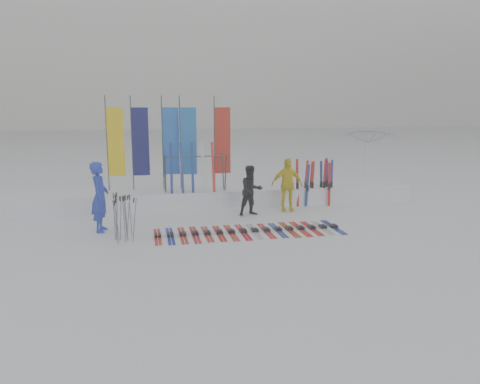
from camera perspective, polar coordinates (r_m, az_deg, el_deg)
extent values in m
plane|color=white|center=(12.17, 0.60, -6.01)|extent=(120.00, 120.00, 0.00)
cube|color=white|center=(16.50, -2.78, -0.56)|extent=(14.00, 1.60, 0.60)
imported|color=#1F36B9|center=(13.47, -16.72, -0.58)|extent=(0.52, 0.75, 1.95)
imported|color=black|center=(14.85, 1.36, 0.18)|extent=(0.89, 0.76, 1.60)
imported|color=yellow|center=(15.53, 5.74, 0.90)|extent=(1.08, 0.54, 1.77)
imported|color=white|center=(19.58, 15.26, 3.80)|extent=(3.16, 3.21, 2.61)
cube|color=red|center=(12.72, -10.01, -5.28)|extent=(0.17, 1.61, 0.07)
cube|color=navy|center=(12.73, -8.50, -5.22)|extent=(0.17, 1.68, 0.07)
cube|color=red|center=(12.75, -7.00, -5.16)|extent=(0.17, 1.66, 0.07)
cube|color=red|center=(12.78, -5.50, -5.09)|extent=(0.17, 1.70, 0.07)
cube|color=#AD1C0D|center=(12.82, -4.02, -5.02)|extent=(0.17, 1.59, 0.07)
cube|color=#AD190D|center=(12.87, -2.54, -4.95)|extent=(0.17, 1.61, 0.07)
cube|color=red|center=(12.92, -1.08, -4.87)|extent=(0.17, 1.67, 0.07)
cube|color=red|center=(12.98, 0.38, -4.80)|extent=(0.17, 1.68, 0.07)
cube|color=#B1B3B8|center=(13.05, 1.81, -4.72)|extent=(0.17, 1.63, 0.07)
cube|color=red|center=(13.13, 3.23, -4.63)|extent=(0.17, 1.61, 0.07)
cube|color=navy|center=(13.22, 4.63, -4.55)|extent=(0.17, 1.58, 0.07)
cube|color=#B1260E|center=(13.31, 6.01, -4.47)|extent=(0.17, 1.68, 0.07)
cube|color=red|center=(13.42, 7.38, -4.38)|extent=(0.17, 1.66, 0.07)
cube|color=red|center=(13.53, 8.72, -4.29)|extent=(0.17, 1.61, 0.07)
cube|color=#AFB1B6|center=(13.64, 10.03, -4.20)|extent=(0.17, 1.58, 0.07)
cube|color=navy|center=(13.77, 11.33, -4.12)|extent=(0.17, 1.65, 0.07)
cylinder|color=#595B60|center=(12.52, -14.84, -3.00)|extent=(0.12, 0.13, 1.22)
cylinder|color=#595B60|center=(12.42, -13.71, -3.05)|extent=(0.04, 0.11, 1.23)
cylinder|color=#595B60|center=(12.47, -14.80, -3.24)|extent=(0.09, 0.12, 1.14)
cylinder|color=#595B60|center=(12.44, -14.33, -3.12)|extent=(0.08, 0.12, 1.20)
cylinder|color=#595B60|center=(12.85, -14.76, -2.65)|extent=(0.07, 0.03, 1.23)
cylinder|color=#595B60|center=(12.83, -13.21, -2.79)|extent=(0.07, 0.05, 1.14)
cylinder|color=#595B60|center=(12.21, -12.72, -3.33)|extent=(0.15, 0.12, 1.18)
cylinder|color=#595B60|center=(12.78, -13.45, -2.84)|extent=(0.13, 0.15, 1.14)
cylinder|color=#595B60|center=(12.19, -14.93, -3.56)|extent=(0.11, 0.06, 1.14)
cylinder|color=#595B60|center=(12.61, -13.80, -2.98)|extent=(0.06, 0.09, 1.17)
cylinder|color=#595B60|center=(12.38, -13.95, -3.16)|extent=(0.06, 0.15, 1.20)
cylinder|color=#595B60|center=(12.65, -15.07, -2.84)|extent=(0.02, 0.13, 1.24)
cylinder|color=#383A3F|center=(16.40, -15.90, 5.69)|extent=(0.04, 0.04, 3.20)
cube|color=yellow|center=(16.38, -14.90, 5.90)|extent=(0.55, 0.03, 2.30)
cylinder|color=#383A3F|center=(16.32, -13.03, 5.80)|extent=(0.04, 0.04, 3.20)
cube|color=#0B0E52|center=(16.31, -12.01, 6.01)|extent=(0.55, 0.03, 2.30)
cylinder|color=#383A3F|center=(16.38, -9.41, 5.94)|extent=(0.04, 0.04, 3.20)
cube|color=blue|center=(16.39, -8.40, 6.14)|extent=(0.55, 0.03, 2.30)
cylinder|color=#383A3F|center=(16.26, -7.30, 5.96)|extent=(0.04, 0.04, 3.20)
cube|color=blue|center=(16.28, -6.28, 6.17)|extent=(0.55, 0.03, 2.30)
cylinder|color=#383A3F|center=(16.45, -3.13, 6.08)|extent=(0.04, 0.04, 3.20)
cube|color=red|center=(16.49, -2.13, 6.28)|extent=(0.55, 0.03, 2.30)
cylinder|color=#383A3F|center=(15.53, -9.07, 2.09)|extent=(0.04, 0.30, 1.23)
cylinder|color=#383A3F|center=(16.02, -9.15, 2.34)|extent=(0.04, 0.30, 1.23)
cylinder|color=#383A3F|center=(15.74, -1.78, 2.32)|extent=(0.04, 0.30, 1.23)
cylinder|color=#383A3F|center=(16.23, -2.08, 2.57)|extent=(0.04, 0.30, 1.23)
cylinder|color=#383A3F|center=(15.78, -5.53, 4.33)|extent=(2.00, 0.04, 0.04)
cube|color=red|center=(16.75, 8.65, 1.10)|extent=(0.09, 0.04, 1.52)
cube|color=silver|center=(17.03, 10.43, 1.21)|extent=(0.09, 0.04, 1.53)
cube|color=red|center=(16.59, 8.81, 1.05)|extent=(0.09, 0.02, 1.55)
cube|color=red|center=(16.73, 10.24, 1.19)|extent=(0.09, 0.03, 1.61)
cube|color=navy|center=(16.90, 10.58, 1.31)|extent=(0.09, 0.04, 1.63)
cube|color=red|center=(16.31, 7.01, 1.11)|extent=(0.09, 0.04, 1.65)
cube|color=navy|center=(16.33, 8.21, 0.78)|extent=(0.09, 0.03, 1.47)
cube|color=navy|center=(16.85, 11.07, 1.18)|extent=(0.09, 0.03, 1.58)
cube|color=silver|center=(17.04, 10.37, 1.43)|extent=(0.09, 0.04, 1.66)
cube|color=red|center=(16.58, 8.01, 1.13)|extent=(0.09, 0.03, 1.59)
cube|color=navy|center=(16.85, 9.87, 1.15)|extent=(0.09, 0.04, 1.54)
cube|color=red|center=(16.55, 10.82, 0.93)|extent=(0.09, 0.03, 1.53)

